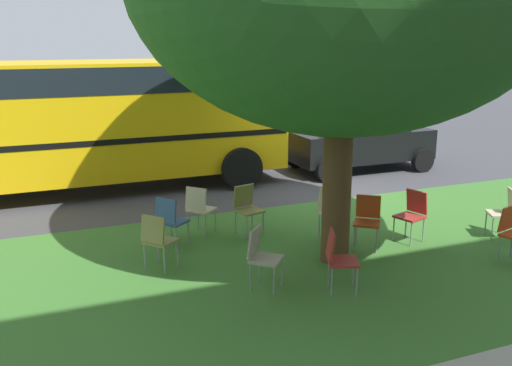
{
  "coord_description": "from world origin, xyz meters",
  "views": [
    {
      "loc": [
        5.89,
        10.5,
        3.42
      ],
      "look_at": [
        2.37,
        1.92,
        1.03
      ],
      "focal_mm": 40.03,
      "sensor_mm": 36.0,
      "label": 1
    }
  ],
  "objects_px": {
    "chair_3": "(157,238)",
    "parked_car": "(360,138)",
    "chair_5": "(199,206)",
    "chair_8": "(338,256)",
    "chair_2": "(170,218)",
    "chair_6": "(412,212)",
    "school_bus": "(49,115)",
    "chair_1": "(262,253)",
    "chair_0": "(247,206)",
    "chair_10": "(505,210)",
    "chair_4": "(331,210)",
    "chair_9": "(367,217)"
  },
  "relations": [
    {
      "from": "chair_2",
      "to": "chair_3",
      "type": "distance_m",
      "value": 0.92
    },
    {
      "from": "chair_0",
      "to": "chair_1",
      "type": "relative_size",
      "value": 1.0
    },
    {
      "from": "chair_8",
      "to": "school_bus",
      "type": "xyz_separation_m",
      "value": [
        3.26,
        -6.88,
        1.24
      ]
    },
    {
      "from": "chair_6",
      "to": "school_bus",
      "type": "distance_m",
      "value": 7.92
    },
    {
      "from": "chair_1",
      "to": "chair_8",
      "type": "xyz_separation_m",
      "value": [
        -0.92,
        0.49,
        0.0
      ]
    },
    {
      "from": "chair_0",
      "to": "chair_5",
      "type": "bearing_deg",
      "value": -20.13
    },
    {
      "from": "chair_5",
      "to": "chair_4",
      "type": "bearing_deg",
      "value": 151.53
    },
    {
      "from": "chair_0",
      "to": "chair_3",
      "type": "xyz_separation_m",
      "value": [
        1.83,
        1.03,
        0.0
      ]
    },
    {
      "from": "chair_3",
      "to": "chair_4",
      "type": "relative_size",
      "value": 1.0
    },
    {
      "from": "school_bus",
      "to": "chair_0",
      "type": "bearing_deg",
      "value": 125.38
    },
    {
      "from": "chair_9",
      "to": "school_bus",
      "type": "xyz_separation_m",
      "value": [
        4.58,
        -5.58,
        1.24
      ]
    },
    {
      "from": "chair_0",
      "to": "chair_9",
      "type": "bearing_deg",
      "value": 139.23
    },
    {
      "from": "chair_2",
      "to": "chair_3",
      "type": "bearing_deg",
      "value": 64.45
    },
    {
      "from": "chair_10",
      "to": "school_bus",
      "type": "xyz_separation_m",
      "value": [
        7.03,
        -6.11,
        1.24
      ]
    },
    {
      "from": "chair_9",
      "to": "chair_5",
      "type": "bearing_deg",
      "value": -34.93
    },
    {
      "from": "chair_1",
      "to": "chair_6",
      "type": "bearing_deg",
      "value": -165.82
    },
    {
      "from": "chair_10",
      "to": "school_bus",
      "type": "height_order",
      "value": "school_bus"
    },
    {
      "from": "chair_10",
      "to": "chair_6",
      "type": "bearing_deg",
      "value": -17.79
    },
    {
      "from": "chair_1",
      "to": "chair_5",
      "type": "xyz_separation_m",
      "value": [
        0.14,
        -2.48,
        0.0
      ]
    },
    {
      "from": "chair_6",
      "to": "chair_8",
      "type": "height_order",
      "value": "same"
    },
    {
      "from": "chair_4",
      "to": "chair_9",
      "type": "xyz_separation_m",
      "value": [
        -0.37,
        0.57,
        0.0
      ]
    },
    {
      "from": "chair_0",
      "to": "chair_4",
      "type": "relative_size",
      "value": 1.0
    },
    {
      "from": "chair_2",
      "to": "chair_6",
      "type": "relative_size",
      "value": 1.0
    },
    {
      "from": "chair_1",
      "to": "parked_car",
      "type": "relative_size",
      "value": 0.24
    },
    {
      "from": "chair_1",
      "to": "parked_car",
      "type": "bearing_deg",
      "value": -132.15
    },
    {
      "from": "chair_10",
      "to": "chair_5",
      "type": "bearing_deg",
      "value": -24.41
    },
    {
      "from": "chair_5",
      "to": "chair_8",
      "type": "distance_m",
      "value": 3.16
    },
    {
      "from": "chair_10",
      "to": "chair_2",
      "type": "bearing_deg",
      "value": -17.33
    },
    {
      "from": "chair_9",
      "to": "chair_4",
      "type": "bearing_deg",
      "value": -57.22
    },
    {
      "from": "chair_0",
      "to": "school_bus",
      "type": "distance_m",
      "value": 5.3
    },
    {
      "from": "parked_car",
      "to": "chair_4",
      "type": "bearing_deg",
      "value": 52.59
    },
    {
      "from": "parked_car",
      "to": "school_bus",
      "type": "xyz_separation_m",
      "value": [
        7.58,
        -0.6,
        0.92
      ]
    },
    {
      "from": "chair_6",
      "to": "chair_3",
      "type": "bearing_deg",
      "value": -4.98
    },
    {
      "from": "chair_2",
      "to": "school_bus",
      "type": "distance_m",
      "value": 4.82
    },
    {
      "from": "chair_8",
      "to": "parked_car",
      "type": "relative_size",
      "value": 0.24
    },
    {
      "from": "school_bus",
      "to": "chair_1",
      "type": "bearing_deg",
      "value": 110.1
    },
    {
      "from": "chair_4",
      "to": "school_bus",
      "type": "relative_size",
      "value": 0.08
    },
    {
      "from": "chair_0",
      "to": "parked_car",
      "type": "relative_size",
      "value": 0.24
    },
    {
      "from": "chair_2",
      "to": "chair_3",
      "type": "relative_size",
      "value": 1.0
    },
    {
      "from": "chair_5",
      "to": "chair_9",
      "type": "relative_size",
      "value": 1.0
    },
    {
      "from": "chair_3",
      "to": "chair_10",
      "type": "relative_size",
      "value": 1.0
    },
    {
      "from": "chair_2",
      "to": "parked_car",
      "type": "xyz_separation_m",
      "value": [
        -6.03,
        -3.79,
        0.32
      ]
    },
    {
      "from": "chair_1",
      "to": "parked_car",
      "type": "xyz_separation_m",
      "value": [
        -5.24,
        -5.79,
        0.32
      ]
    },
    {
      "from": "chair_5",
      "to": "chair_10",
      "type": "relative_size",
      "value": 1.0
    },
    {
      "from": "school_bus",
      "to": "chair_9",
      "type": "bearing_deg",
      "value": 129.39
    },
    {
      "from": "chair_4",
      "to": "chair_8",
      "type": "bearing_deg",
      "value": 63.17
    },
    {
      "from": "chair_1",
      "to": "chair_10",
      "type": "height_order",
      "value": "same"
    },
    {
      "from": "chair_8",
      "to": "parked_car",
      "type": "bearing_deg",
      "value": -124.51
    },
    {
      "from": "chair_0",
      "to": "chair_4",
      "type": "bearing_deg",
      "value": 146.77
    },
    {
      "from": "chair_3",
      "to": "parked_car",
      "type": "relative_size",
      "value": 0.24
    }
  ]
}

